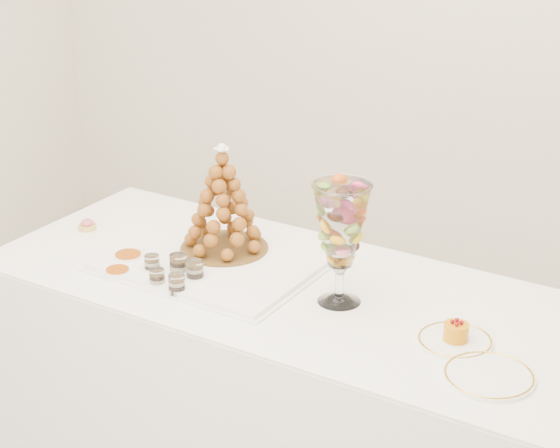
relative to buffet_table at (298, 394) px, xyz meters
The scene contains 15 objects.
buffet_table is the anchor object (origin of this frame).
lace_tray 0.52m from the buffet_table, behind, with size 0.67×0.50×0.02m, color white.
macaron_vase 0.66m from the buffet_table, 10.29° to the right, with size 0.17×0.17×0.38m.
cake_plate 0.68m from the buffet_table, 10.55° to the right, with size 0.21×0.21×0.01m, color white.
spare_plate 0.82m from the buffet_table, 19.23° to the right, with size 0.24×0.24×0.01m, color white.
pink_tart 0.97m from the buffet_table, behind, with size 0.06×0.06×0.04m.
verrine_a 0.64m from the buffet_table, 163.28° to the right, with size 0.05×0.05×0.07m, color white.
verrine_b 0.59m from the buffet_table, 163.24° to the right, with size 0.06×0.06×0.08m, color white.
verrine_c 0.54m from the buffet_table, 157.87° to the right, with size 0.06×0.06×0.07m, color white.
verrine_d 0.62m from the buffet_table, 150.82° to the right, with size 0.05×0.05×0.07m, color white.
verrine_e 0.57m from the buffet_table, 143.80° to the right, with size 0.05×0.05×0.07m, color white.
ramekin_back 0.72m from the buffet_table, 169.83° to the right, with size 0.10×0.10×0.03m, color white.
ramekin_front 0.71m from the buffet_table, 159.16° to the right, with size 0.08×0.08×0.03m, color white.
croquembouche 0.69m from the buffet_table, 163.27° to the left, with size 0.31×0.31×0.37m.
mousse_cake 0.70m from the buffet_table, 10.59° to the right, with size 0.07×0.07×0.06m.
Camera 1 is at (1.29, -2.14, 2.11)m, focal length 60.00 mm.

